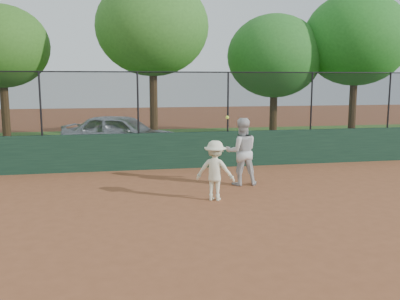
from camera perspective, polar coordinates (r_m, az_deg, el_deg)
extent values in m
plane|color=brown|center=(9.11, -2.32, -9.76)|extent=(80.00, 80.00, 0.00)
cube|color=#183625|center=(14.77, -5.88, -0.15)|extent=(26.00, 0.20, 1.20)
cube|color=#2C5A1C|center=(20.77, -7.37, 0.79)|extent=(36.00, 12.00, 0.01)
imported|color=silver|center=(17.98, -9.99, 2.04)|extent=(5.08, 3.55, 1.61)
imported|color=silver|center=(12.48, 5.32, -0.21)|extent=(0.96, 0.77, 1.89)
imported|color=#EDEEC9|center=(10.88, 1.95, -2.64)|extent=(1.09, 0.89, 1.47)
sphere|color=#CCFC38|center=(10.43, 3.52, 4.18)|extent=(0.08, 0.08, 0.08)
cube|color=black|center=(14.60, -5.98, 6.06)|extent=(26.00, 0.02, 2.00)
cylinder|color=black|center=(14.59, -6.05, 9.91)|extent=(26.00, 0.04, 0.04)
cylinder|color=black|center=(14.71, -19.76, 5.61)|extent=(0.06, 0.06, 2.00)
cylinder|color=black|center=(14.57, -7.95, 6.02)|extent=(0.06, 0.06, 2.00)
cylinder|color=black|center=(15.03, 3.61, 6.17)|extent=(0.06, 0.06, 2.00)
cylinder|color=black|center=(16.05, 14.08, 6.10)|extent=(0.06, 0.06, 2.00)
cylinder|color=black|center=(17.54, 23.04, 5.88)|extent=(0.06, 0.06, 2.00)
cylinder|color=#472F18|center=(21.85, -23.62, 4.16)|extent=(0.36, 0.36, 2.77)
ellipsoid|color=#2C5A1A|center=(21.84, -24.12, 12.02)|extent=(4.19, 3.81, 3.62)
cylinder|color=#483019|center=(20.16, -5.95, 5.29)|extent=(0.36, 0.36, 3.31)
ellipsoid|color=#306620|center=(20.25, -6.11, 15.41)|extent=(4.95, 4.50, 4.27)
cylinder|color=#422C16|center=(22.31, 9.35, 4.24)|extent=(0.36, 0.36, 2.28)
ellipsoid|color=#235F1F|center=(22.27, 9.55, 11.77)|extent=(4.62, 4.20, 3.99)
cylinder|color=#422A17|center=(23.17, 18.92, 4.79)|extent=(0.36, 0.36, 2.88)
ellipsoid|color=#1E5F1B|center=(23.20, 19.35, 13.23)|extent=(5.11, 4.65, 4.42)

